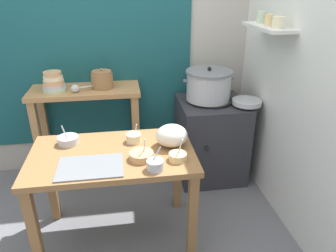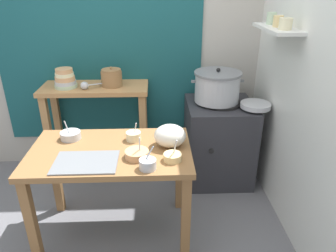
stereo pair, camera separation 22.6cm
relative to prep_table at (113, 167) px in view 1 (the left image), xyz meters
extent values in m
plane|color=slate|center=(-0.05, 0.04, -0.61)|extent=(9.00, 9.00, 0.00)
cube|color=#B2ADA3|center=(0.05, 1.14, 0.69)|extent=(4.40, 0.10, 2.60)
cube|color=#195156|center=(-0.20, 1.08, 0.74)|extent=(1.90, 0.02, 2.10)
cube|color=silver|center=(1.35, 0.24, 0.69)|extent=(0.10, 3.20, 2.60)
cube|color=silver|center=(1.20, 0.44, 0.84)|extent=(0.20, 0.56, 0.02)
cylinder|color=beige|center=(1.20, 0.29, 0.89)|extent=(0.09, 0.09, 0.08)
cylinder|color=#E5C684|center=(1.20, 0.43, 0.89)|extent=(0.07, 0.07, 0.08)
cylinder|color=#B7D1AD|center=(1.20, 0.58, 0.90)|extent=(0.07, 0.07, 0.09)
cube|color=olive|center=(0.00, 0.00, 0.09)|extent=(1.10, 0.66, 0.04)
cube|color=olive|center=(-0.50, -0.28, -0.27)|extent=(0.06, 0.06, 0.68)
cube|color=olive|center=(0.50, -0.28, -0.27)|extent=(0.06, 0.06, 0.68)
cube|color=olive|center=(-0.50, 0.28, -0.27)|extent=(0.06, 0.06, 0.68)
cube|color=olive|center=(0.50, 0.28, -0.27)|extent=(0.06, 0.06, 0.68)
cube|color=#B27F4C|center=(-0.23, 0.87, 0.27)|extent=(0.96, 0.40, 0.04)
cube|color=#B27F4C|center=(-0.66, 0.72, -0.18)|extent=(0.06, 0.06, 0.86)
cube|color=#B27F4C|center=(0.20, 0.72, -0.18)|extent=(0.06, 0.06, 0.86)
cube|color=#B27F4C|center=(-0.66, 1.02, -0.18)|extent=(0.06, 0.06, 0.86)
cube|color=#B27F4C|center=(0.20, 1.02, -0.18)|extent=(0.06, 0.06, 0.86)
cube|color=#2D2D33|center=(0.90, 0.74, -0.23)|extent=(0.60, 0.60, 0.76)
cylinder|color=black|center=(0.90, 0.74, 0.16)|extent=(0.36, 0.36, 0.02)
cylinder|color=black|center=(0.78, 0.43, -0.16)|extent=(0.04, 0.02, 0.04)
cylinder|color=#B7BABF|center=(0.86, 0.76, 0.29)|extent=(0.39, 0.39, 0.25)
cylinder|color=slate|center=(0.86, 0.76, 0.43)|extent=(0.42, 0.42, 0.02)
sphere|color=black|center=(0.86, 0.76, 0.46)|extent=(0.04, 0.04, 0.04)
cube|color=slate|center=(0.65, 0.76, 0.36)|extent=(0.04, 0.02, 0.02)
cube|color=slate|center=(1.08, 0.76, 0.36)|extent=(0.04, 0.02, 0.02)
cylinder|color=olive|center=(-0.08, 0.87, 0.36)|extent=(0.19, 0.19, 0.13)
cylinder|color=olive|center=(-0.08, 0.87, 0.43)|extent=(0.17, 0.17, 0.02)
sphere|color=olive|center=(-0.08, 0.87, 0.46)|extent=(0.02, 0.02, 0.02)
cylinder|color=#B7D1AD|center=(-0.48, 0.84, 0.31)|extent=(0.20, 0.20, 0.03)
cylinder|color=#B7BABF|center=(-0.48, 0.84, 0.34)|extent=(0.18, 0.18, 0.03)
cylinder|color=tan|center=(-0.48, 0.84, 0.37)|extent=(0.17, 0.17, 0.04)
cylinder|color=beige|center=(-0.48, 0.84, 0.41)|extent=(0.16, 0.16, 0.03)
cylinder|color=tan|center=(-0.48, 0.84, 0.44)|extent=(0.15, 0.15, 0.04)
sphere|color=#B7BABF|center=(-0.30, 0.77, 0.33)|extent=(0.07, 0.07, 0.07)
cylinder|color=#B7BABF|center=(-0.18, 0.82, 0.33)|extent=(0.18, 0.08, 0.01)
cube|color=slate|center=(-0.13, -0.17, 0.12)|extent=(0.40, 0.28, 0.01)
ellipsoid|color=silver|center=(0.41, 0.04, 0.19)|extent=(0.22, 0.19, 0.16)
cylinder|color=#B7BABF|center=(1.17, 0.59, 0.19)|extent=(0.26, 0.26, 0.04)
cylinder|color=#E5C684|center=(0.42, -0.16, 0.13)|extent=(0.12, 0.12, 0.05)
cylinder|color=beige|center=(0.42, -0.16, 0.15)|extent=(0.10, 0.10, 0.01)
cylinder|color=#B7BABF|center=(0.43, -0.15, 0.19)|extent=(0.03, 0.06, 0.15)
cylinder|color=beige|center=(0.15, 0.14, 0.14)|extent=(0.11, 0.11, 0.06)
cylinder|color=beige|center=(0.15, 0.14, 0.17)|extent=(0.09, 0.09, 0.01)
cylinder|color=#B7BABF|center=(0.16, 0.14, 0.18)|extent=(0.04, 0.05, 0.14)
cylinder|color=tan|center=(0.19, -0.11, 0.13)|extent=(0.16, 0.16, 0.05)
cylinder|color=beige|center=(0.19, -0.11, 0.15)|extent=(0.13, 0.13, 0.01)
cylinder|color=#B7BABF|center=(0.21, -0.11, 0.19)|extent=(0.02, 0.06, 0.15)
cylinder|color=#B7BABF|center=(0.26, -0.25, 0.14)|extent=(0.11, 0.11, 0.06)
cylinder|color=#337238|center=(0.26, -0.25, 0.17)|extent=(0.09, 0.09, 0.01)
cylinder|color=#B7BABF|center=(0.26, -0.24, 0.18)|extent=(0.09, 0.03, 0.14)
cylinder|color=#B7BABF|center=(-0.30, 0.17, 0.14)|extent=(0.15, 0.15, 0.06)
cylinder|color=brown|center=(-0.30, 0.17, 0.16)|extent=(0.12, 0.12, 0.01)
cylinder|color=#B7BABF|center=(-0.31, 0.16, 0.18)|extent=(0.05, 0.03, 0.14)
camera|label=1|loc=(0.09, -1.88, 1.16)|focal=33.86mm
camera|label=2|loc=(0.32, -1.91, 1.16)|focal=33.86mm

